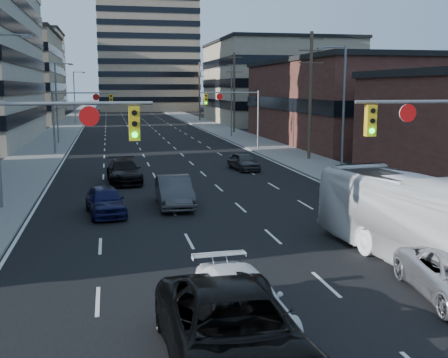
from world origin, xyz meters
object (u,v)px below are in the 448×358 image
black_pickup (233,332)px  sedan_blue (105,201)px  transit_bus (435,225)px  white_van (241,300)px

black_pickup → sedan_blue: bearing=99.7°
transit_bus → sedan_blue: bearing=127.6°
black_pickup → sedan_blue: (-2.85, 16.49, -0.18)m
white_van → transit_bus: (7.60, 3.14, 0.91)m
black_pickup → transit_bus: 10.00m
white_van → transit_bus: bearing=18.3°
black_pickup → sedan_blue: black_pickup is taller
white_van → transit_bus: transit_bus is taller
black_pickup → transit_bus: transit_bus is taller
black_pickup → transit_bus: (8.35, 5.45, 0.70)m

